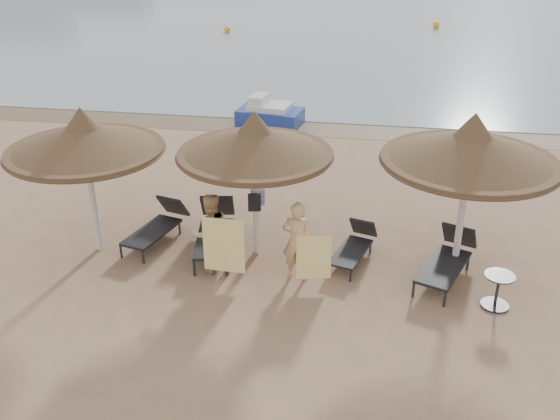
% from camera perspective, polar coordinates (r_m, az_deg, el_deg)
% --- Properties ---
extents(ground, '(160.00, 160.00, 0.00)m').
position_cam_1_polar(ground, '(12.08, -1.23, -6.99)').
color(ground, '#A27754').
rests_on(ground, ground).
extents(wet_sand_strip, '(200.00, 1.60, 0.01)m').
position_cam_1_polar(wet_sand_strip, '(20.51, 3.53, 7.44)').
color(wet_sand_strip, brown).
rests_on(wet_sand_strip, ground).
extents(palapa_left, '(3.14, 3.14, 3.12)m').
position_cam_1_polar(palapa_left, '(12.85, -17.48, 6.26)').
color(palapa_left, silver).
rests_on(palapa_left, ground).
extents(palapa_center, '(3.11, 3.11, 3.09)m').
position_cam_1_polar(palapa_center, '(12.15, -2.31, 6.21)').
color(palapa_center, silver).
rests_on(palapa_center, ground).
extents(palapa_right, '(3.31, 3.31, 3.28)m').
position_cam_1_polar(palapa_right, '(11.92, 17.07, 5.44)').
color(palapa_right, silver).
rests_on(palapa_right, ground).
extents(lounger_far_left, '(1.05, 1.92, 0.82)m').
position_cam_1_polar(lounger_far_left, '(13.75, -11.07, -1.30)').
color(lounger_far_left, '#2B2B2D').
rests_on(lounger_far_left, ground).
extents(lounger_near_left, '(1.05, 2.23, 0.96)m').
position_cam_1_polar(lounger_near_left, '(13.25, -5.95, -1.73)').
color(lounger_near_left, '#2B2B2D').
rests_on(lounger_near_left, ground).
extents(lounger_near_right, '(0.96, 1.68, 0.71)m').
position_cam_1_polar(lounger_near_right, '(12.89, 6.83, -3.19)').
color(lounger_near_right, '#2B2B2D').
rests_on(lounger_near_right, ground).
extents(lounger_far_right, '(1.34, 2.08, 0.89)m').
position_cam_1_polar(lounger_far_right, '(12.64, 15.13, -4.24)').
color(lounger_far_right, '#2B2B2D').
rests_on(lounger_far_right, ground).
extents(side_table, '(0.55, 0.55, 0.66)m').
position_cam_1_polar(side_table, '(12.02, 19.23, -7.06)').
color(side_table, '#2B2B2D').
rests_on(side_table, ground).
extents(person_left, '(1.06, 0.94, 1.93)m').
position_cam_1_polar(person_left, '(12.17, -6.41, -1.59)').
color(person_left, tan).
rests_on(person_left, ground).
extents(person_right, '(0.93, 0.65, 1.91)m').
position_cam_1_polar(person_right, '(11.85, 1.60, -2.30)').
color(person_right, tan).
rests_on(person_right, ground).
extents(towel_left, '(0.82, 0.05, 1.14)m').
position_cam_1_polar(towel_left, '(11.88, -5.17, -3.25)').
color(towel_left, yellow).
rests_on(towel_left, ground).
extents(towel_right, '(0.65, 0.15, 0.92)m').
position_cam_1_polar(towel_right, '(11.75, 3.11, -4.38)').
color(towel_right, yellow).
rests_on(towel_right, ground).
extents(bag_patterned, '(0.30, 0.16, 0.37)m').
position_cam_1_polar(bag_patterned, '(12.79, -2.05, 1.23)').
color(bag_patterned, silver).
rests_on(bag_patterned, ground).
extents(bag_dark, '(0.27, 0.14, 0.37)m').
position_cam_1_polar(bag_dark, '(12.48, -2.36, 0.70)').
color(bag_dark, black).
rests_on(bag_dark, ground).
extents(pedal_boat, '(2.23, 1.53, 0.96)m').
position_cam_1_polar(pedal_boat, '(20.81, -0.98, 8.79)').
color(pedal_boat, navy).
rests_on(pedal_boat, ground).
extents(buoy_left, '(0.36, 0.36, 0.36)m').
position_cam_1_polar(buoy_left, '(36.69, -4.85, 16.14)').
color(buoy_left, yellow).
rests_on(buoy_left, ground).
extents(buoy_mid, '(0.40, 0.40, 0.40)m').
position_cam_1_polar(buoy_mid, '(38.95, 14.10, 16.10)').
color(buoy_mid, yellow).
rests_on(buoy_mid, ground).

